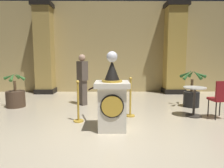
{
  "coord_description": "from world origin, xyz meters",
  "views": [
    {
      "loc": [
        0.05,
        -3.86,
        1.51
      ],
      "look_at": [
        0.08,
        0.33,
        0.97
      ],
      "focal_mm": 32.64,
      "sensor_mm": 36.0,
      "label": 1
    }
  ],
  "objects_px": {
    "stanchion_far": "(78,107)",
    "pedestal_clock": "(112,100)",
    "bystander_guest": "(82,78)",
    "potted_palm_left": "(16,97)",
    "stanchion_near": "(130,103)",
    "cafe_table": "(194,98)",
    "potted_palm_right": "(191,95)",
    "cafe_chair_red": "(221,96)"
  },
  "relations": [
    {
      "from": "bystander_guest",
      "to": "cafe_table",
      "type": "relative_size",
      "value": 2.11
    },
    {
      "from": "potted_palm_left",
      "to": "potted_palm_right",
      "type": "relative_size",
      "value": 0.91
    },
    {
      "from": "stanchion_near",
      "to": "cafe_table",
      "type": "relative_size",
      "value": 1.34
    },
    {
      "from": "pedestal_clock",
      "to": "cafe_chair_red",
      "type": "height_order",
      "value": "pedestal_clock"
    },
    {
      "from": "potted_palm_left",
      "to": "cafe_chair_red",
      "type": "bearing_deg",
      "value": -12.84
    },
    {
      "from": "stanchion_far",
      "to": "bystander_guest",
      "type": "relative_size",
      "value": 0.61
    },
    {
      "from": "pedestal_clock",
      "to": "bystander_guest",
      "type": "bearing_deg",
      "value": 112.11
    },
    {
      "from": "stanchion_near",
      "to": "potted_palm_right",
      "type": "height_order",
      "value": "potted_palm_right"
    },
    {
      "from": "stanchion_near",
      "to": "cafe_chair_red",
      "type": "relative_size",
      "value": 1.07
    },
    {
      "from": "stanchion_far",
      "to": "cafe_table",
      "type": "distance_m",
      "value": 2.96
    },
    {
      "from": "potted_palm_left",
      "to": "cafe_table",
      "type": "bearing_deg",
      "value": -11.79
    },
    {
      "from": "cafe_table",
      "to": "pedestal_clock",
      "type": "bearing_deg",
      "value": -155.82
    },
    {
      "from": "stanchion_far",
      "to": "cafe_chair_red",
      "type": "height_order",
      "value": "stanchion_far"
    },
    {
      "from": "pedestal_clock",
      "to": "cafe_chair_red",
      "type": "relative_size",
      "value": 1.72
    },
    {
      "from": "potted_palm_right",
      "to": "cafe_chair_red",
      "type": "height_order",
      "value": "potted_palm_right"
    },
    {
      "from": "potted_palm_left",
      "to": "cafe_chair_red",
      "type": "distance_m",
      "value": 5.81
    },
    {
      "from": "potted_palm_left",
      "to": "bystander_guest",
      "type": "xyz_separation_m",
      "value": [
        2.04,
        0.28,
        0.55
      ]
    },
    {
      "from": "stanchion_near",
      "to": "stanchion_far",
      "type": "relative_size",
      "value": 1.03
    },
    {
      "from": "stanchion_far",
      "to": "cafe_chair_red",
      "type": "distance_m",
      "value": 3.5
    },
    {
      "from": "pedestal_clock",
      "to": "potted_palm_left",
      "type": "height_order",
      "value": "pedestal_clock"
    },
    {
      "from": "stanchion_far",
      "to": "potted_palm_right",
      "type": "distance_m",
      "value": 3.6
    },
    {
      "from": "potted_palm_left",
      "to": "bystander_guest",
      "type": "bearing_deg",
      "value": 7.79
    },
    {
      "from": "pedestal_clock",
      "to": "stanchion_near",
      "type": "xyz_separation_m",
      "value": [
        0.48,
        0.97,
        -0.28
      ]
    },
    {
      "from": "potted_palm_right",
      "to": "bystander_guest",
      "type": "distance_m",
      "value": 3.46
    },
    {
      "from": "pedestal_clock",
      "to": "potted_palm_right",
      "type": "height_order",
      "value": "pedestal_clock"
    },
    {
      "from": "potted_palm_left",
      "to": "bystander_guest",
      "type": "relative_size",
      "value": 0.67
    },
    {
      "from": "stanchion_far",
      "to": "pedestal_clock",
      "type": "bearing_deg",
      "value": -33.82
    },
    {
      "from": "stanchion_far",
      "to": "cafe_chair_red",
      "type": "relative_size",
      "value": 1.04
    },
    {
      "from": "pedestal_clock",
      "to": "stanchion_far",
      "type": "height_order",
      "value": "pedestal_clock"
    },
    {
      "from": "stanchion_near",
      "to": "stanchion_far",
      "type": "xyz_separation_m",
      "value": [
        -1.28,
        -0.44,
        -0.01
      ]
    },
    {
      "from": "potted_palm_right",
      "to": "bystander_guest",
      "type": "xyz_separation_m",
      "value": [
        -3.42,
        0.28,
        0.49
      ]
    },
    {
      "from": "stanchion_near",
      "to": "stanchion_far",
      "type": "bearing_deg",
      "value": -161.07
    },
    {
      "from": "potted_palm_left",
      "to": "potted_palm_right",
      "type": "xyz_separation_m",
      "value": [
        5.45,
        -0.0,
        0.06
      ]
    },
    {
      "from": "pedestal_clock",
      "to": "potted_palm_right",
      "type": "distance_m",
      "value": 3.21
    },
    {
      "from": "pedestal_clock",
      "to": "potted_palm_left",
      "type": "bearing_deg",
      "value": 145.79
    },
    {
      "from": "bystander_guest",
      "to": "cafe_table",
      "type": "height_order",
      "value": "bystander_guest"
    },
    {
      "from": "stanchion_far",
      "to": "cafe_chair_red",
      "type": "bearing_deg",
      "value": 3.22
    },
    {
      "from": "cafe_chair_red",
      "to": "cafe_table",
      "type": "bearing_deg",
      "value": 158.02
    },
    {
      "from": "cafe_chair_red",
      "to": "stanchion_far",
      "type": "bearing_deg",
      "value": -176.78
    },
    {
      "from": "cafe_table",
      "to": "cafe_chair_red",
      "type": "height_order",
      "value": "cafe_chair_red"
    },
    {
      "from": "stanchion_near",
      "to": "cafe_table",
      "type": "bearing_deg",
      "value": -0.61
    },
    {
      "from": "bystander_guest",
      "to": "cafe_table",
      "type": "xyz_separation_m",
      "value": [
        3.06,
        -1.34,
        -0.37
      ]
    }
  ]
}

